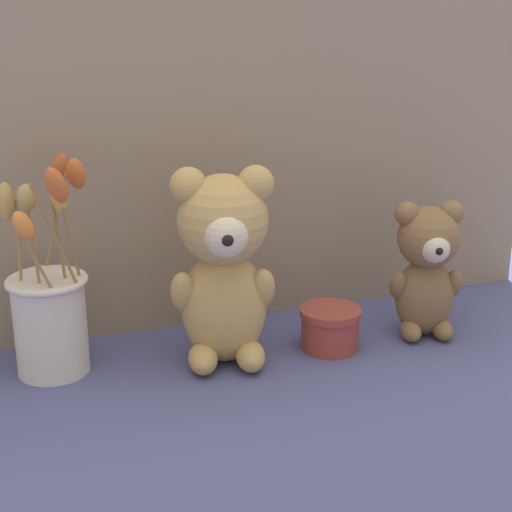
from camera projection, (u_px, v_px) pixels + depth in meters
ground_plane at (260, 358)px, 1.17m from camera, size 4.00×4.00×0.00m
backdrop_wall at (224, 137)px, 1.22m from camera, size 1.12×0.02×0.61m
teddy_bear_large at (224, 263)px, 1.11m from camera, size 0.16×0.15×0.29m
teddy_bear_medium at (426, 266)px, 1.22m from camera, size 0.12×0.11×0.22m
flower_vase at (50, 308)px, 1.10m from camera, size 0.13×0.16×0.32m
decorative_tin_tall at (331, 329)px, 1.19m from camera, size 0.09×0.09×0.06m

